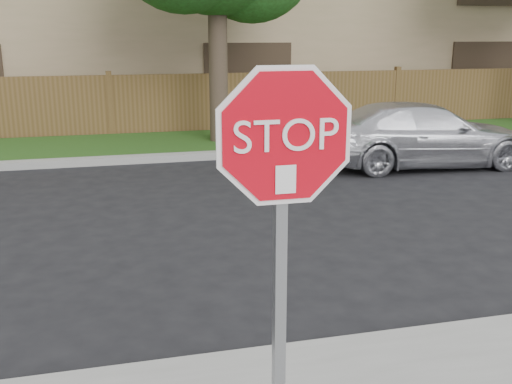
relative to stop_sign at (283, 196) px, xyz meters
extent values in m
plane|color=black|center=(-0.74, 1.48, -1.83)|extent=(90.00, 90.00, 0.00)
cube|color=gray|center=(-0.74, 9.63, -1.75)|extent=(70.00, 0.30, 0.15)
cube|color=#1E4714|center=(-0.74, 11.28, -1.77)|extent=(70.00, 3.00, 0.12)
cube|color=#533B1D|center=(-0.74, 12.88, -1.03)|extent=(70.00, 0.12, 1.60)
cube|color=#9D8961|center=(-0.74, 18.48, 1.17)|extent=(34.00, 8.00, 6.00)
cylinder|color=#382B21|center=(1.76, 11.18, 0.13)|extent=(0.44, 0.44, 3.92)
cube|color=gray|center=(0.00, 0.05, -0.58)|extent=(0.06, 0.06, 2.30)
cylinder|color=white|center=(0.00, -0.02, 0.32)|extent=(1.01, 0.02, 1.01)
cylinder|color=red|center=(0.00, -0.03, 0.32)|extent=(0.93, 0.02, 0.93)
cube|color=white|center=(0.00, -0.05, 0.10)|extent=(0.11, 0.00, 0.15)
imported|color=silver|center=(5.34, 7.90, -1.19)|extent=(4.54, 2.08, 1.29)
camera|label=1|loc=(-0.88, -2.90, 0.84)|focal=42.00mm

